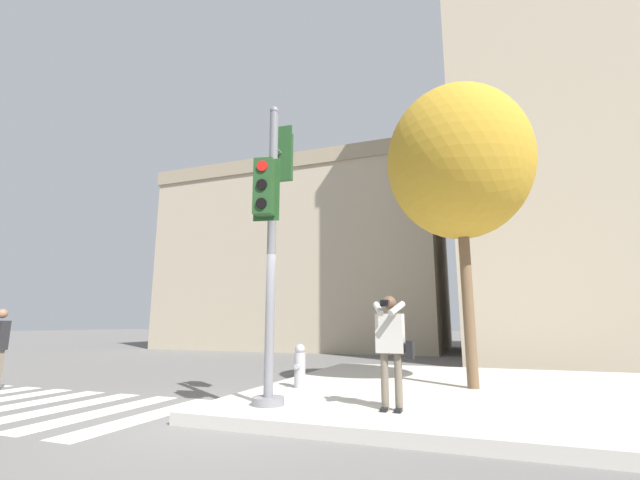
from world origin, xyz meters
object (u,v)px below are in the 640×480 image
Objects in this scene: street_tree at (459,163)px; person_photographer at (391,341)px; traffic_signal_pole at (273,217)px; fire_hydrant at (300,366)px.

person_photographer is at bearing -111.09° from street_tree.
street_tree is at bearing 45.18° from traffic_signal_pole.
traffic_signal_pole is 4.41m from street_tree.
traffic_signal_pole is 0.79× the size of street_tree.
fire_hydrant is (-3.16, -1.09, -4.17)m from street_tree.
street_tree reaches higher than traffic_signal_pole.
person_photographer is at bearing -36.69° from fire_hydrant.
street_tree is 7.55× the size of fire_hydrant.
fire_hydrant is at bearing 143.31° from person_photographer.
traffic_signal_pole is 3.14m from fire_hydrant.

